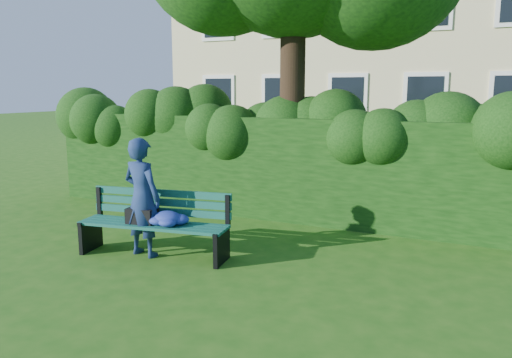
% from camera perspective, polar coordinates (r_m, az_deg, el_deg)
% --- Properties ---
extents(ground, '(80.00, 80.00, 0.00)m').
position_cam_1_polar(ground, '(7.23, -2.08, -8.20)').
color(ground, '#205412').
rests_on(ground, ground).
extents(hedge, '(10.00, 1.00, 1.80)m').
position_cam_1_polar(hedge, '(8.97, 4.42, 1.31)').
color(hedge, black).
rests_on(hedge, ground).
extents(park_bench, '(2.16, 0.89, 0.89)m').
position_cam_1_polar(park_bench, '(7.03, -11.33, -4.69)').
color(park_bench, '#0E4A3F').
rests_on(park_bench, ground).
extents(man_reading, '(0.64, 0.46, 1.64)m').
position_cam_1_polar(man_reading, '(7.01, -12.88, -2.06)').
color(man_reading, navy).
rests_on(man_reading, ground).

